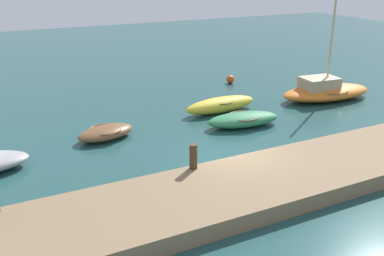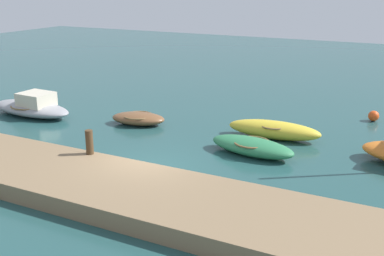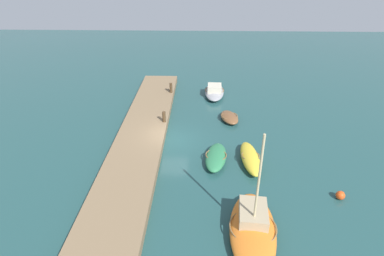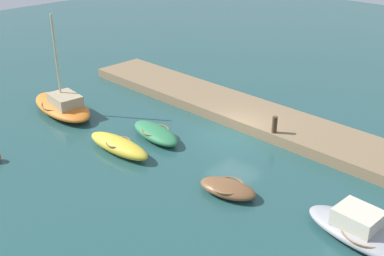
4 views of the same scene
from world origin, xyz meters
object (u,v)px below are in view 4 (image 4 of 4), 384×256
Objects in this scene: sailboat_orange at (62,105)px; mooring_post_mid_east at (275,125)px; motorboat_grey at (365,232)px; rowboat_yellow at (119,146)px; dinghy_brown at (228,188)px; rowboat_green at (155,133)px.

mooring_post_mid_east is (-11.41, -5.75, 0.52)m from sailboat_orange.
rowboat_yellow is at bearing 12.03° from motorboat_grey.
dinghy_brown is 5.80m from mooring_post_mid_east.
rowboat_yellow is 8.19m from mooring_post_mid_east.
rowboat_yellow is 6.51m from sailboat_orange.
rowboat_green is at bearing 1.06° from motorboat_grey.
rowboat_green is 4.13× the size of mooring_post_mid_east.
dinghy_brown is 12.96m from sailboat_orange.
sailboat_orange is (12.96, 0.21, 0.22)m from dinghy_brown.
sailboat_orange reaches higher than dinghy_brown.
dinghy_brown is 0.76× the size of rowboat_green.
sailboat_orange reaches higher than rowboat_green.
dinghy_brown is at bearing -173.46° from sailboat_orange.
rowboat_yellow is at bearing 179.05° from sailboat_orange.
dinghy_brown is 3.15× the size of mooring_post_mid_east.
mooring_post_mid_east is (-4.79, -4.13, 0.69)m from rowboat_green.
rowboat_green is (12.11, -0.29, -0.10)m from motorboat_grey.
motorboat_grey is 12.43m from rowboat_yellow.
dinghy_brown is 0.58× the size of motorboat_grey.
mooring_post_mid_east is at bearing -87.19° from dinghy_brown.
rowboat_yellow is 4.60× the size of mooring_post_mid_east.
rowboat_yellow is (6.49, 0.95, 0.09)m from dinghy_brown.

